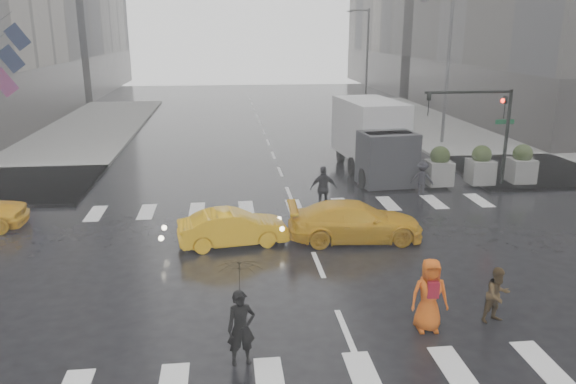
{
  "coord_description": "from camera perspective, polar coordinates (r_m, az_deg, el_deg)",
  "views": [
    {
      "loc": [
        -2.77,
        -15.98,
        7.05
      ],
      "look_at": [
        -0.73,
        2.0,
        1.81
      ],
      "focal_mm": 35.0,
      "sensor_mm": 36.0,
      "label": 1
    }
  ],
  "objects": [
    {
      "name": "ground",
      "position": [
        17.69,
        3.09,
        -7.37
      ],
      "size": [
        120.0,
        120.0,
        0.0
      ],
      "primitive_type": "plane",
      "color": "black",
      "rests_on": "ground"
    },
    {
      "name": "sidewalk_ne",
      "position": [
        40.81,
        26.8,
        4.58
      ],
      "size": [
        35.0,
        35.0,
        0.15
      ],
      "primitive_type": "cube",
      "color": "slate",
      "rests_on": "ground"
    },
    {
      "name": "road_markings",
      "position": [
        17.69,
        3.09,
        -7.35
      ],
      "size": [
        18.0,
        48.0,
        0.01
      ],
      "primitive_type": null,
      "color": "silver",
      "rests_on": "ground"
    },
    {
      "name": "traffic_signal_pole",
      "position": [
        27.0,
        19.6,
        7.06
      ],
      "size": [
        4.45,
        0.42,
        4.5
      ],
      "color": "black",
      "rests_on": "ground"
    },
    {
      "name": "street_lamp_near",
      "position": [
        36.68,
        15.72,
        12.29
      ],
      "size": [
        2.15,
        0.22,
        9.0
      ],
      "color": "#59595B",
      "rests_on": "ground"
    },
    {
      "name": "street_lamp_far",
      "position": [
        55.72,
        7.91,
        13.85
      ],
      "size": [
        2.15,
        0.22,
        9.0
      ],
      "color": "#59595B",
      "rests_on": "ground"
    },
    {
      "name": "planter_west",
      "position": [
        26.78,
        15.11,
        2.49
      ],
      "size": [
        1.1,
        1.1,
        1.8
      ],
      "color": "slate",
      "rests_on": "ground"
    },
    {
      "name": "planter_mid",
      "position": [
        27.57,
        18.99,
        2.55
      ],
      "size": [
        1.1,
        1.1,
        1.8
      ],
      "color": "slate",
      "rests_on": "ground"
    },
    {
      "name": "planter_east",
      "position": [
        28.48,
        22.63,
        2.59
      ],
      "size": [
        1.1,
        1.1,
        1.8
      ],
      "color": "slate",
      "rests_on": "ground"
    },
    {
      "name": "flag_cluster",
      "position": [
        36.64,
        -26.78,
        12.28
      ],
      "size": [
        2.87,
        3.06,
        4.69
      ],
      "color": "#59595B",
      "rests_on": "ground"
    },
    {
      "name": "pedestrian_black",
      "position": [
        12.16,
        -4.87,
        -10.58
      ],
      "size": [
        1.12,
        1.13,
        2.43
      ],
      "rotation": [
        0.0,
        0.0,
        0.18
      ],
      "color": "black",
      "rests_on": "ground"
    },
    {
      "name": "pedestrian_brown",
      "position": [
        15.08,
        20.52,
        -9.78
      ],
      "size": [
        0.82,
        0.71,
        1.44
      ],
      "primitive_type": "imported",
      "rotation": [
        0.0,
        0.0,
        0.25
      ],
      "color": "#423017",
      "rests_on": "ground"
    },
    {
      "name": "pedestrian_orange",
      "position": [
        14.12,
        14.18,
        -10.1
      ],
      "size": [
        0.94,
        0.64,
        1.85
      ],
      "rotation": [
        0.0,
        0.0,
        -0.06
      ],
      "color": "#D9540F",
      "rests_on": "ground"
    },
    {
      "name": "pedestrian_far_a",
      "position": [
        22.56,
        3.63,
        0.35
      ],
      "size": [
        1.1,
        0.69,
        1.84
      ],
      "primitive_type": "imported",
      "rotation": [
        0.0,
        0.0,
        3.11
      ],
      "color": "black",
      "rests_on": "ground"
    },
    {
      "name": "pedestrian_far_b",
      "position": [
        25.4,
        13.46,
        1.35
      ],
      "size": [
        1.12,
        0.88,
        1.52
      ],
      "primitive_type": "imported",
      "rotation": [
        0.0,
        0.0,
        2.74
      ],
      "color": "black",
      "rests_on": "ground"
    },
    {
      "name": "taxi_mid",
      "position": [
        19.1,
        -5.6,
        -3.64
      ],
      "size": [
        3.84,
        1.82,
        1.22
      ],
      "primitive_type": "imported",
      "rotation": [
        0.0,
        0.0,
        1.72
      ],
      "color": "#EDA70C",
      "rests_on": "ground"
    },
    {
      "name": "taxi_rear",
      "position": [
        19.58,
        6.83,
        -2.97
      ],
      "size": [
        4.2,
        2.08,
        1.35
      ],
      "primitive_type": "imported",
      "rotation": [
        0.0,
        0.0,
        1.53
      ],
      "color": "#EDA70C",
      "rests_on": "ground"
    },
    {
      "name": "box_truck",
      "position": [
        28.51,
        8.72,
        5.62
      ],
      "size": [
        2.55,
        6.81,
        3.62
      ],
      "rotation": [
        0.0,
        0.0,
        0.11
      ],
      "color": "silver",
      "rests_on": "ground"
    }
  ]
}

